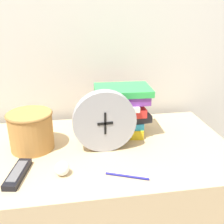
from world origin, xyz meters
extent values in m
cube|color=beige|center=(0.00, 0.70, 1.20)|extent=(6.00, 0.04, 2.40)
cube|color=tan|center=(0.00, 0.31, 0.35)|extent=(1.17, 0.63, 0.70)
cylinder|color=#99999E|center=(0.06, 0.30, 0.83)|extent=(0.25, 0.04, 0.25)
cylinder|color=white|center=(0.06, 0.28, 0.83)|extent=(0.22, 0.01, 0.22)
cube|color=black|center=(0.06, 0.28, 0.83)|extent=(0.06, 0.01, 0.01)
cube|color=black|center=(0.06, 0.28, 0.83)|extent=(0.01, 0.01, 0.09)
cylinder|color=black|center=(0.06, 0.28, 0.83)|extent=(0.01, 0.01, 0.01)
cube|color=yellow|center=(0.14, 0.43, 0.72)|extent=(0.24, 0.16, 0.04)
cube|color=#2D9ED1|center=(0.15, 0.42, 0.76)|extent=(0.20, 0.13, 0.03)
cube|color=#232328|center=(0.15, 0.43, 0.79)|extent=(0.24, 0.17, 0.03)
cube|color=red|center=(0.15, 0.43, 0.82)|extent=(0.19, 0.17, 0.04)
cube|color=white|center=(0.13, 0.41, 0.85)|extent=(0.17, 0.17, 0.02)
cube|color=#7A3899|center=(0.15, 0.42, 0.88)|extent=(0.22, 0.17, 0.04)
cube|color=green|center=(0.16, 0.42, 0.91)|extent=(0.24, 0.18, 0.03)
cylinder|color=#B27A3D|center=(-0.23, 0.35, 0.78)|extent=(0.17, 0.17, 0.16)
torus|color=olive|center=(-0.23, 0.35, 0.85)|extent=(0.18, 0.18, 0.01)
cube|color=black|center=(-0.26, 0.16, 0.71)|extent=(0.08, 0.17, 0.02)
cube|color=#59595E|center=(-0.26, 0.16, 0.72)|extent=(0.05, 0.13, 0.00)
sphere|color=white|center=(-0.11, 0.15, 0.73)|extent=(0.05, 0.05, 0.05)
cylinder|color=navy|center=(0.11, 0.10, 0.71)|extent=(0.14, 0.06, 0.01)
camera|label=1|loc=(-0.06, -0.63, 1.24)|focal=42.00mm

